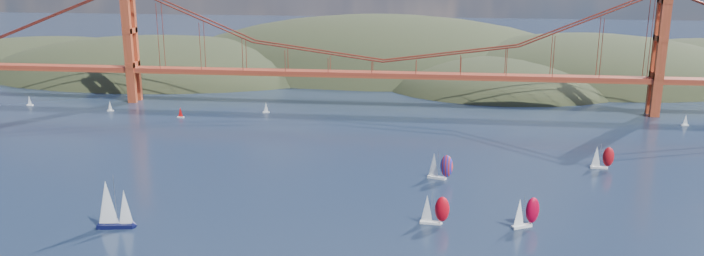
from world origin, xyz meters
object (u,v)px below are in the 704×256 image
at_px(racer_1, 526,212).
at_px(racer_3, 602,157).
at_px(sloop_navy, 112,205).
at_px(racer_0, 434,209).
at_px(racer_rwb, 440,166).

relative_size(racer_1, racer_3, 1.07).
relative_size(sloop_navy, racer_3, 1.72).
bearing_deg(racer_0, racer_3, 48.33).
xyz_separation_m(racer_0, racer_3, (56.07, 54.81, -0.21)).
distance_m(sloop_navy, racer_1, 109.67).
bearing_deg(racer_1, racer_rwb, 93.86).
relative_size(sloop_navy, racer_rwb, 1.56).
bearing_deg(racer_0, sloop_navy, -167.54).
xyz_separation_m(racer_3, racer_rwb, (-54.34, -17.26, 0.41)).
bearing_deg(racer_rwb, racer_3, 35.34).
bearing_deg(sloop_navy, racer_0, -0.34).
relative_size(racer_0, racer_3, 1.05).
bearing_deg(racer_1, racer_0, 154.23).
bearing_deg(sloop_navy, racer_rwb, 21.33).
relative_size(sloop_navy, racer_1, 1.61).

